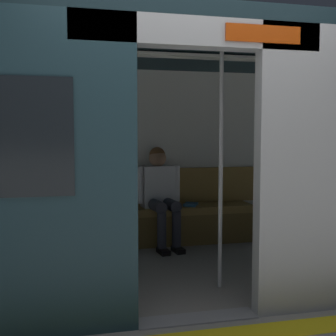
# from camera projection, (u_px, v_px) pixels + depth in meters

# --- Properties ---
(ground_plane) EXTENTS (60.00, 60.00, 0.00)m
(ground_plane) POSITION_uv_depth(u_px,v_px,m) (197.00, 319.00, 3.15)
(ground_plane) COLOR gray
(train_car) EXTENTS (6.40, 2.66, 2.27)m
(train_car) POSITION_uv_depth(u_px,v_px,m) (157.00, 119.00, 4.14)
(train_car) COLOR #ADAFB5
(train_car) RESTS_ON ground_plane
(bench_seat) EXTENTS (2.71, 0.44, 0.47)m
(bench_seat) POSITION_uv_depth(u_px,v_px,m) (145.00, 216.00, 5.21)
(bench_seat) COLOR olive
(bench_seat) RESTS_ON ground_plane
(person_seated) EXTENTS (0.55, 0.71, 1.19)m
(person_seated) POSITION_uv_depth(u_px,v_px,m) (160.00, 190.00, 5.17)
(person_seated) COLOR silver
(person_seated) RESTS_ON ground_plane
(handbag) EXTENTS (0.26, 0.15, 0.17)m
(handbag) POSITION_uv_depth(u_px,v_px,m) (120.00, 201.00, 5.18)
(handbag) COLOR brown
(handbag) RESTS_ON bench_seat
(book) EXTENTS (0.23, 0.26, 0.03)m
(book) POSITION_uv_depth(u_px,v_px,m) (191.00, 204.00, 5.35)
(book) COLOR #26598C
(book) RESTS_ON bench_seat
(grab_pole_door) EXTENTS (0.04, 0.04, 2.13)m
(grab_pole_door) POSITION_uv_depth(u_px,v_px,m) (134.00, 170.00, 3.47)
(grab_pole_door) COLOR silver
(grab_pole_door) RESTS_ON ground_plane
(grab_pole_far) EXTENTS (0.04, 0.04, 2.13)m
(grab_pole_far) POSITION_uv_depth(u_px,v_px,m) (221.00, 167.00, 3.72)
(grab_pole_far) COLOR silver
(grab_pole_far) RESTS_ON ground_plane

